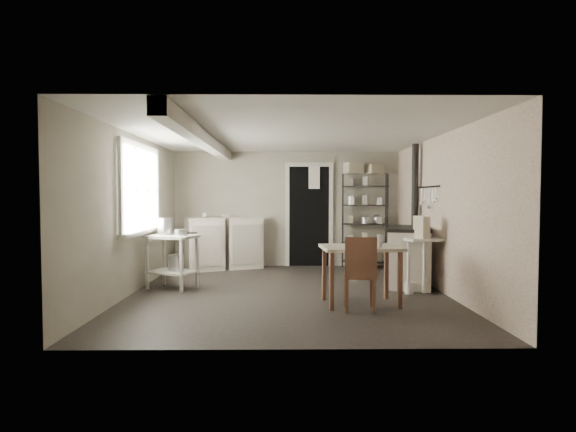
{
  "coord_description": "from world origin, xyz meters",
  "views": [
    {
      "loc": [
        -0.08,
        -6.53,
        1.39
      ],
      "look_at": [
        0.0,
        0.3,
        1.1
      ],
      "focal_mm": 28.0,
      "sensor_mm": 36.0,
      "label": 1
    }
  ],
  "objects_px": {
    "stove": "(408,257)",
    "stockpot": "(166,226)",
    "base_cabinets": "(224,245)",
    "flour_sack": "(366,257)",
    "work_table": "(361,275)",
    "shelf_rack": "(365,219)",
    "chair": "(360,271)",
    "prep_table": "(172,262)"
  },
  "relations": [
    {
      "from": "shelf_rack",
      "to": "stove",
      "type": "height_order",
      "value": "shelf_rack"
    },
    {
      "from": "stockpot",
      "to": "flour_sack",
      "type": "xyz_separation_m",
      "value": [
        3.4,
        1.69,
        -0.7
      ]
    },
    {
      "from": "base_cabinets",
      "to": "chair",
      "type": "distance_m",
      "value": 3.87
    },
    {
      "from": "stockpot",
      "to": "shelf_rack",
      "type": "bearing_deg",
      "value": 29.47
    },
    {
      "from": "base_cabinets",
      "to": "work_table",
      "type": "distance_m",
      "value": 3.67
    },
    {
      "from": "chair",
      "to": "flour_sack",
      "type": "xyz_separation_m",
      "value": [
        0.66,
        3.13,
        -0.24
      ]
    },
    {
      "from": "base_cabinets",
      "to": "chair",
      "type": "xyz_separation_m",
      "value": [
        2.09,
        -3.26,
        0.02
      ]
    },
    {
      "from": "flour_sack",
      "to": "base_cabinets",
      "type": "bearing_deg",
      "value": 177.33
    },
    {
      "from": "prep_table",
      "to": "shelf_rack",
      "type": "height_order",
      "value": "shelf_rack"
    },
    {
      "from": "stove",
      "to": "work_table",
      "type": "relative_size",
      "value": 1.17
    },
    {
      "from": "stove",
      "to": "stockpot",
      "type": "bearing_deg",
      "value": -163.29
    },
    {
      "from": "flour_sack",
      "to": "shelf_rack",
      "type": "bearing_deg",
      "value": 83.4
    },
    {
      "from": "stove",
      "to": "chair",
      "type": "bearing_deg",
      "value": -108.87
    },
    {
      "from": "stockpot",
      "to": "shelf_rack",
      "type": "relative_size",
      "value": 0.14
    },
    {
      "from": "shelf_rack",
      "to": "prep_table",
      "type": "bearing_deg",
      "value": -128.91
    },
    {
      "from": "base_cabinets",
      "to": "flour_sack",
      "type": "bearing_deg",
      "value": -23.38
    },
    {
      "from": "base_cabinets",
      "to": "stove",
      "type": "distance_m",
      "value": 3.55
    },
    {
      "from": "prep_table",
      "to": "shelf_rack",
      "type": "distance_m",
      "value": 3.93
    },
    {
      "from": "prep_table",
      "to": "stove",
      "type": "distance_m",
      "value": 3.68
    },
    {
      "from": "base_cabinets",
      "to": "flour_sack",
      "type": "height_order",
      "value": "base_cabinets"
    },
    {
      "from": "base_cabinets",
      "to": "stove",
      "type": "bearing_deg",
      "value": -48.71
    },
    {
      "from": "base_cabinets",
      "to": "shelf_rack",
      "type": "height_order",
      "value": "shelf_rack"
    },
    {
      "from": "stockpot",
      "to": "work_table",
      "type": "relative_size",
      "value": 0.26
    },
    {
      "from": "stove",
      "to": "shelf_rack",
      "type": "bearing_deg",
      "value": 115.81
    },
    {
      "from": "stockpot",
      "to": "stove",
      "type": "xyz_separation_m",
      "value": [
        3.79,
        0.14,
        -0.5
      ]
    },
    {
      "from": "stockpot",
      "to": "stove",
      "type": "height_order",
      "value": "stockpot"
    },
    {
      "from": "chair",
      "to": "flour_sack",
      "type": "distance_m",
      "value": 3.21
    },
    {
      "from": "prep_table",
      "to": "flour_sack",
      "type": "relative_size",
      "value": 1.79
    },
    {
      "from": "prep_table",
      "to": "stove",
      "type": "bearing_deg",
      "value": 3.89
    },
    {
      "from": "base_cabinets",
      "to": "work_table",
      "type": "xyz_separation_m",
      "value": [
        2.16,
        -2.97,
        -0.08
      ]
    },
    {
      "from": "prep_table",
      "to": "chair",
      "type": "bearing_deg",
      "value": -27.05
    },
    {
      "from": "shelf_rack",
      "to": "chair",
      "type": "distance_m",
      "value": 3.48
    },
    {
      "from": "base_cabinets",
      "to": "prep_table",
      "type": "bearing_deg",
      "value": -126.13
    },
    {
      "from": "work_table",
      "to": "shelf_rack",
      "type": "bearing_deg",
      "value": 78.57
    },
    {
      "from": "shelf_rack",
      "to": "work_table",
      "type": "relative_size",
      "value": 1.86
    },
    {
      "from": "flour_sack",
      "to": "stove",
      "type": "bearing_deg",
      "value": -75.89
    },
    {
      "from": "base_cabinets",
      "to": "chair",
      "type": "height_order",
      "value": "base_cabinets"
    },
    {
      "from": "prep_table",
      "to": "flour_sack",
      "type": "distance_m",
      "value": 3.74
    },
    {
      "from": "work_table",
      "to": "flour_sack",
      "type": "height_order",
      "value": "work_table"
    },
    {
      "from": "prep_table",
      "to": "base_cabinets",
      "type": "distance_m",
      "value": 1.99
    },
    {
      "from": "work_table",
      "to": "flour_sack",
      "type": "bearing_deg",
      "value": 78.15
    },
    {
      "from": "base_cabinets",
      "to": "flour_sack",
      "type": "xyz_separation_m",
      "value": [
        2.75,
        -0.13,
        -0.22
      ]
    }
  ]
}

